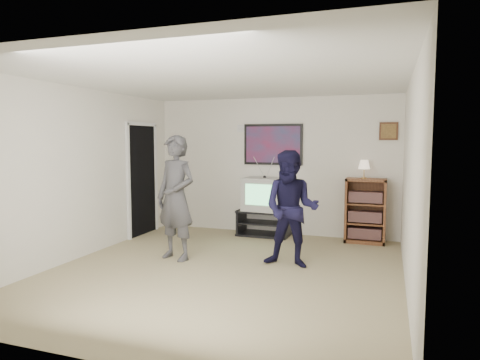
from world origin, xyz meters
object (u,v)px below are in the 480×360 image
Objects in this scene: media_stand at (264,223)px; crt_television at (265,194)px; person_tall at (176,198)px; bookshelf at (365,211)px; person_short at (291,209)px.

media_stand is 1.34× the size of crt_television.
person_tall is (-0.78, -1.91, 0.67)m from media_stand.
bookshelf reaches higher than media_stand.
bookshelf is (1.76, 0.05, -0.22)m from crt_television.
crt_television is 0.39× the size of person_tall.
media_stand is 0.53m from crt_television.
person_tall reaches higher than bookshelf.
person_short reaches higher than media_stand.
person_short is at bearing -58.30° from crt_television.
person_tall is at bearing -142.44° from bookshelf.
person_tall is 1.13× the size of person_short.
person_short is (0.87, -1.72, 0.04)m from crt_television.
bookshelf reaches higher than crt_television.
crt_television is 1.93m from person_short.
bookshelf is (1.77, 0.05, 0.31)m from media_stand.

